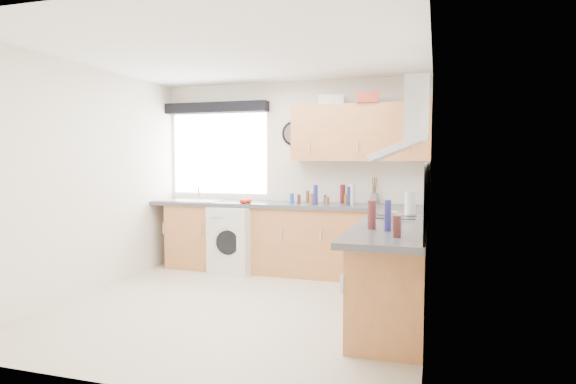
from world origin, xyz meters
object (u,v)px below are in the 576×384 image
(upper_cabinets, at_px, (360,133))
(oven, at_px, (395,268))
(extractor_hood, at_px, (408,128))
(washing_machine, at_px, (237,239))

(upper_cabinets, bearing_deg, oven, -67.46)
(extractor_hood, relative_size, upper_cabinets, 0.46)
(oven, height_order, extractor_hood, extractor_hood)
(upper_cabinets, bearing_deg, extractor_hood, -63.87)
(oven, distance_m, extractor_hood, 1.35)
(extractor_hood, distance_m, washing_machine, 2.82)
(washing_machine, bearing_deg, extractor_hood, -16.69)
(oven, height_order, upper_cabinets, upper_cabinets)
(oven, bearing_deg, extractor_hood, -0.00)
(washing_machine, bearing_deg, upper_cabinets, 17.79)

